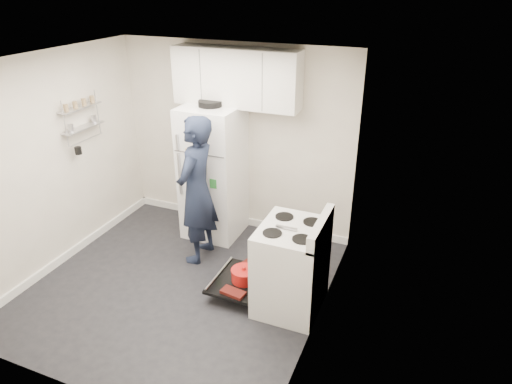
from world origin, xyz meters
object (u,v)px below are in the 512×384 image
at_px(electric_range, 290,268).
at_px(person, 197,191).
at_px(refrigerator, 213,172).
at_px(open_oven_door, 241,278).

bearing_deg(electric_range, person, 160.64).
relative_size(electric_range, refrigerator, 0.60).
bearing_deg(refrigerator, person, -80.62).
distance_m(electric_range, person, 1.48).
bearing_deg(refrigerator, electric_range, -37.42).
height_order(electric_range, open_oven_door, electric_range).
bearing_deg(person, electric_range, 68.47).
bearing_deg(person, refrigerator, -172.79).
distance_m(electric_range, refrigerator, 1.86).
bearing_deg(refrigerator, open_oven_door, -51.54).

